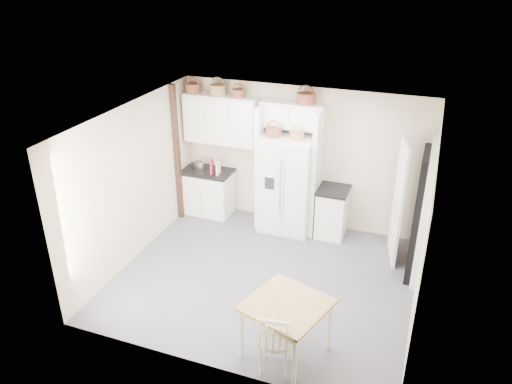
% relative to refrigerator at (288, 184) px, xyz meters
% --- Properties ---
extents(floor, '(4.50, 4.50, 0.00)m').
position_rel_refrigerator_xyz_m(floor, '(0.15, -1.65, -0.90)').
color(floor, '#4B4A51').
rests_on(floor, ground).
extents(ceiling, '(4.50, 4.50, 0.00)m').
position_rel_refrigerator_xyz_m(ceiling, '(0.15, -1.65, 1.70)').
color(ceiling, white).
rests_on(ceiling, wall_back).
extents(wall_back, '(4.50, 0.00, 4.50)m').
position_rel_refrigerator_xyz_m(wall_back, '(0.15, 0.35, 0.40)').
color(wall_back, beige).
rests_on(wall_back, floor).
extents(wall_left, '(0.00, 4.00, 4.00)m').
position_rel_refrigerator_xyz_m(wall_left, '(-2.10, -1.65, 0.40)').
color(wall_left, beige).
rests_on(wall_left, floor).
extents(wall_right, '(0.00, 4.00, 4.00)m').
position_rel_refrigerator_xyz_m(wall_right, '(2.40, -1.65, 0.40)').
color(wall_right, beige).
rests_on(wall_right, floor).
extents(refrigerator, '(0.93, 0.75, 1.80)m').
position_rel_refrigerator_xyz_m(refrigerator, '(0.00, 0.00, 0.00)').
color(refrigerator, silver).
rests_on(refrigerator, floor).
extents(base_cab_left, '(0.92, 0.58, 0.86)m').
position_rel_refrigerator_xyz_m(base_cab_left, '(-1.62, 0.05, -0.47)').
color(base_cab_left, white).
rests_on(base_cab_left, floor).
extents(base_cab_right, '(0.50, 0.59, 0.87)m').
position_rel_refrigerator_xyz_m(base_cab_right, '(0.83, 0.05, -0.47)').
color(base_cab_right, white).
rests_on(base_cab_right, floor).
extents(dining_table, '(1.16, 1.16, 0.77)m').
position_rel_refrigerator_xyz_m(dining_table, '(0.94, -3.08, -0.52)').
color(dining_table, '#AC763B').
rests_on(dining_table, floor).
extents(windsor_chair, '(0.48, 0.45, 0.88)m').
position_rel_refrigerator_xyz_m(windsor_chair, '(0.90, -3.40, -0.46)').
color(windsor_chair, white).
rests_on(windsor_chair, floor).
extents(counter_left, '(0.96, 0.62, 0.04)m').
position_rel_refrigerator_xyz_m(counter_left, '(-1.62, 0.05, -0.03)').
color(counter_left, black).
rests_on(counter_left, base_cab_left).
extents(counter_right, '(0.53, 0.63, 0.04)m').
position_rel_refrigerator_xyz_m(counter_right, '(0.83, 0.05, -0.01)').
color(counter_right, black).
rests_on(counter_right, base_cab_right).
extents(toaster, '(0.27, 0.18, 0.18)m').
position_rel_refrigerator_xyz_m(toaster, '(-1.78, 0.01, 0.08)').
color(toaster, silver).
rests_on(toaster, counter_left).
extents(cookbook_red, '(0.08, 0.17, 0.26)m').
position_rel_refrigerator_xyz_m(cookbook_red, '(-1.48, -0.03, 0.12)').
color(cookbook_red, red).
rests_on(cookbook_red, counter_left).
extents(cookbook_cream, '(0.04, 0.16, 0.24)m').
position_rel_refrigerator_xyz_m(cookbook_cream, '(-1.35, -0.03, 0.11)').
color(cookbook_cream, '#F7EFBE').
rests_on(cookbook_cream, counter_left).
extents(basket_upper_a, '(0.28, 0.28, 0.16)m').
position_rel_refrigerator_xyz_m(basket_upper_a, '(-1.90, 0.18, 1.53)').
color(basket_upper_a, '#5C2A1C').
rests_on(basket_upper_a, upper_cabinet).
extents(basket_upper_b, '(0.31, 0.31, 0.18)m').
position_rel_refrigerator_xyz_m(basket_upper_b, '(-1.40, 0.18, 1.54)').
color(basket_upper_b, '#906442').
rests_on(basket_upper_b, upper_cabinet).
extents(basket_upper_c, '(0.24, 0.24, 0.14)m').
position_rel_refrigerator_xyz_m(basket_upper_c, '(-1.01, 0.18, 1.52)').
color(basket_upper_c, '#5C2A1C').
rests_on(basket_upper_c, upper_cabinet).
extents(basket_bridge_b, '(0.31, 0.31, 0.18)m').
position_rel_refrigerator_xyz_m(basket_bridge_b, '(0.21, 0.18, 1.54)').
color(basket_bridge_b, '#5C2A1C').
rests_on(basket_bridge_b, bridge_cabinet).
extents(basket_fridge_a, '(0.28, 0.28, 0.15)m').
position_rel_refrigerator_xyz_m(basket_fridge_a, '(-0.25, -0.10, 0.98)').
color(basket_fridge_a, '#5C2A1C').
rests_on(basket_fridge_a, refrigerator).
extents(basket_fridge_b, '(0.25, 0.25, 0.13)m').
position_rel_refrigerator_xyz_m(basket_fridge_b, '(0.16, -0.10, 0.97)').
color(basket_fridge_b, '#906442').
rests_on(basket_fridge_b, refrigerator).
extents(upper_cabinet, '(1.40, 0.34, 0.90)m').
position_rel_refrigerator_xyz_m(upper_cabinet, '(-1.35, 0.18, 1.00)').
color(upper_cabinet, white).
rests_on(upper_cabinet, wall_back).
extents(bridge_cabinet, '(1.12, 0.34, 0.45)m').
position_rel_refrigerator_xyz_m(bridge_cabinet, '(-0.00, 0.18, 1.22)').
color(bridge_cabinet, white).
rests_on(bridge_cabinet, wall_back).
extents(fridge_panel_left, '(0.08, 0.60, 2.30)m').
position_rel_refrigerator_xyz_m(fridge_panel_left, '(-0.51, 0.05, 0.25)').
color(fridge_panel_left, white).
rests_on(fridge_panel_left, floor).
extents(fridge_panel_right, '(0.08, 0.60, 2.30)m').
position_rel_refrigerator_xyz_m(fridge_panel_right, '(0.51, 0.05, 0.25)').
color(fridge_panel_right, white).
rests_on(fridge_panel_right, floor).
extents(trim_post, '(0.09, 0.09, 2.60)m').
position_rel_refrigerator_xyz_m(trim_post, '(-2.05, -0.30, 0.40)').
color(trim_post, black).
rests_on(trim_post, floor).
extents(doorway_void, '(0.18, 0.85, 2.05)m').
position_rel_refrigerator_xyz_m(doorway_void, '(2.31, -0.65, 0.12)').
color(doorway_void, black).
rests_on(doorway_void, floor).
extents(door_slab, '(0.21, 0.79, 2.05)m').
position_rel_refrigerator_xyz_m(door_slab, '(1.95, -0.32, 0.12)').
color(door_slab, white).
rests_on(door_slab, floor).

